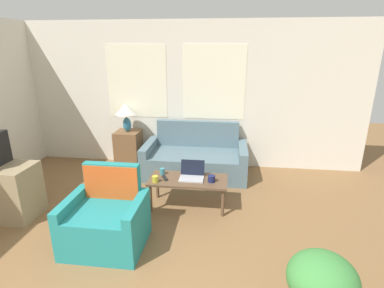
{
  "coord_description": "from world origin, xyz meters",
  "views": [
    {
      "loc": [
        0.9,
        -1.15,
        2.17
      ],
      "look_at": [
        0.36,
        3.13,
        0.75
      ],
      "focal_mm": 28.0,
      "sensor_mm": 36.0,
      "label": 1
    }
  ],
  "objects_px": {
    "armchair": "(107,221)",
    "tv_remote": "(165,178)",
    "table_lamp": "(126,112)",
    "couch": "(196,159)",
    "coffee_table": "(188,182)",
    "cup_white": "(162,171)",
    "laptop": "(192,174)",
    "potted_plant": "(322,283)",
    "cup_navy": "(212,179)",
    "cup_yellow": "(155,179)"
  },
  "relations": [
    {
      "from": "armchair",
      "to": "tv_remote",
      "type": "distance_m",
      "value": 1.03
    },
    {
      "from": "table_lamp",
      "to": "couch",
      "type": "bearing_deg",
      "value": -6.48
    },
    {
      "from": "couch",
      "to": "coffee_table",
      "type": "xyz_separation_m",
      "value": [
        0.03,
        -1.17,
        0.11
      ]
    },
    {
      "from": "coffee_table",
      "to": "cup_white",
      "type": "height_order",
      "value": "cup_white"
    },
    {
      "from": "couch",
      "to": "laptop",
      "type": "relative_size",
      "value": 5.35
    },
    {
      "from": "table_lamp",
      "to": "coffee_table",
      "type": "distance_m",
      "value": 1.97
    },
    {
      "from": "coffee_table",
      "to": "laptop",
      "type": "relative_size",
      "value": 3.26
    },
    {
      "from": "couch",
      "to": "potted_plant",
      "type": "height_order",
      "value": "couch"
    },
    {
      "from": "armchair",
      "to": "cup_navy",
      "type": "height_order",
      "value": "armchair"
    },
    {
      "from": "armchair",
      "to": "tv_remote",
      "type": "height_order",
      "value": "armchair"
    },
    {
      "from": "coffee_table",
      "to": "laptop",
      "type": "distance_m",
      "value": 0.12
    },
    {
      "from": "cup_yellow",
      "to": "cup_navy",
      "type": "bearing_deg",
      "value": 7.95
    },
    {
      "from": "tv_remote",
      "to": "cup_navy",
      "type": "bearing_deg",
      "value": -1.56
    },
    {
      "from": "table_lamp",
      "to": "cup_white",
      "type": "xyz_separation_m",
      "value": [
        0.91,
        -1.2,
        -0.59
      ]
    },
    {
      "from": "cup_white",
      "to": "potted_plant",
      "type": "bearing_deg",
      "value": -46.88
    },
    {
      "from": "potted_plant",
      "to": "couch",
      "type": "bearing_deg",
      "value": 115.05
    },
    {
      "from": "cup_yellow",
      "to": "tv_remote",
      "type": "relative_size",
      "value": 0.57
    },
    {
      "from": "couch",
      "to": "table_lamp",
      "type": "distance_m",
      "value": 1.5
    },
    {
      "from": "table_lamp",
      "to": "cup_white",
      "type": "relative_size",
      "value": 5.68
    },
    {
      "from": "coffee_table",
      "to": "table_lamp",
      "type": "bearing_deg",
      "value": 134.64
    },
    {
      "from": "armchair",
      "to": "table_lamp",
      "type": "bearing_deg",
      "value": 102.49
    },
    {
      "from": "cup_yellow",
      "to": "cup_white",
      "type": "relative_size",
      "value": 0.97
    },
    {
      "from": "armchair",
      "to": "cup_yellow",
      "type": "distance_m",
      "value": 0.89
    },
    {
      "from": "cup_navy",
      "to": "potted_plant",
      "type": "relative_size",
      "value": 0.16
    },
    {
      "from": "armchair",
      "to": "table_lamp",
      "type": "xyz_separation_m",
      "value": [
        -0.5,
        2.25,
        0.77
      ]
    },
    {
      "from": "coffee_table",
      "to": "cup_white",
      "type": "distance_m",
      "value": 0.41
    },
    {
      "from": "couch",
      "to": "tv_remote",
      "type": "xyz_separation_m",
      "value": [
        -0.29,
        -1.2,
        0.17
      ]
    },
    {
      "from": "tv_remote",
      "to": "cup_white",
      "type": "bearing_deg",
      "value": 115.6
    },
    {
      "from": "coffee_table",
      "to": "tv_remote",
      "type": "distance_m",
      "value": 0.33
    },
    {
      "from": "table_lamp",
      "to": "coffee_table",
      "type": "height_order",
      "value": "table_lamp"
    },
    {
      "from": "couch",
      "to": "cup_navy",
      "type": "bearing_deg",
      "value": -73.63
    },
    {
      "from": "cup_yellow",
      "to": "cup_white",
      "type": "height_order",
      "value": "cup_white"
    },
    {
      "from": "table_lamp",
      "to": "tv_remote",
      "type": "height_order",
      "value": "table_lamp"
    },
    {
      "from": "couch",
      "to": "coffee_table",
      "type": "bearing_deg",
      "value": -88.39
    },
    {
      "from": "table_lamp",
      "to": "laptop",
      "type": "relative_size",
      "value": 1.55
    },
    {
      "from": "cup_navy",
      "to": "couch",
      "type": "bearing_deg",
      "value": 106.37
    },
    {
      "from": "tv_remote",
      "to": "potted_plant",
      "type": "xyz_separation_m",
      "value": [
        1.63,
        -1.67,
        -0.05
      ]
    },
    {
      "from": "tv_remote",
      "to": "coffee_table",
      "type": "bearing_deg",
      "value": 5.53
    },
    {
      "from": "cup_navy",
      "to": "cup_yellow",
      "type": "bearing_deg",
      "value": -172.05
    },
    {
      "from": "coffee_table",
      "to": "cup_white",
      "type": "xyz_separation_m",
      "value": [
        -0.39,
        0.11,
        0.09
      ]
    },
    {
      "from": "cup_navy",
      "to": "potted_plant",
      "type": "xyz_separation_m",
      "value": [
        0.99,
        -1.66,
        -0.09
      ]
    },
    {
      "from": "couch",
      "to": "cup_white",
      "type": "bearing_deg",
      "value": -108.51
    },
    {
      "from": "laptop",
      "to": "table_lamp",
      "type": "bearing_deg",
      "value": 136.55
    },
    {
      "from": "coffee_table",
      "to": "tv_remote",
      "type": "height_order",
      "value": "tv_remote"
    },
    {
      "from": "armchair",
      "to": "tv_remote",
      "type": "xyz_separation_m",
      "value": [
        0.48,
        0.91,
        0.15
      ]
    },
    {
      "from": "couch",
      "to": "cup_white",
      "type": "relative_size",
      "value": 19.59
    },
    {
      "from": "couch",
      "to": "laptop",
      "type": "distance_m",
      "value": 1.15
    },
    {
      "from": "laptop",
      "to": "tv_remote",
      "type": "height_order",
      "value": "laptop"
    },
    {
      "from": "armchair",
      "to": "cup_yellow",
      "type": "height_order",
      "value": "armchair"
    },
    {
      "from": "armchair",
      "to": "coffee_table",
      "type": "relative_size",
      "value": 0.82
    }
  ]
}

